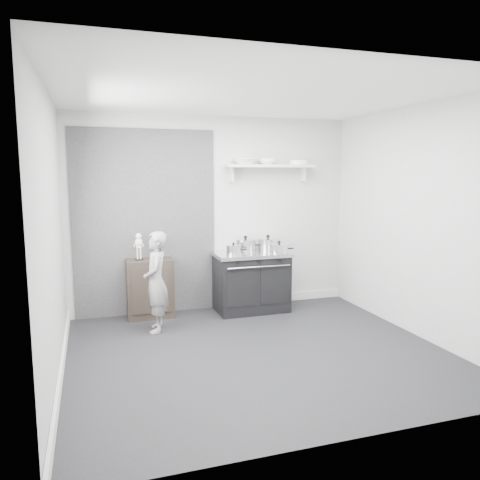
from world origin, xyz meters
name	(u,v)px	position (x,y,z in m)	size (l,w,h in m)	color
ground	(256,352)	(0.00, 0.00, 0.00)	(4.00, 4.00, 0.00)	black
room_shell	(245,200)	(-0.09, 0.15, 1.64)	(4.02, 3.62, 2.71)	#AFAFAD
wall_shelf	(270,167)	(0.80, 1.68, 2.01)	(1.30, 0.26, 0.24)	silver
stove	(251,281)	(0.45, 1.48, 0.42)	(1.04, 0.65, 0.83)	black
side_cabinet	(150,288)	(-0.94, 1.61, 0.39)	(0.61, 0.35, 0.79)	black
child	(156,282)	(-0.93, 1.02, 0.61)	(0.45, 0.29, 1.23)	gray
pot_front_left	(234,250)	(0.16, 1.38, 0.90)	(0.29, 0.20, 0.17)	silver
pot_back_left	(246,245)	(0.41, 1.60, 0.92)	(0.38, 0.29, 0.22)	silver
pot_back_right	(268,244)	(0.75, 1.61, 0.92)	(0.39, 0.31, 0.22)	silver
pot_front_right	(279,248)	(0.79, 1.28, 0.90)	(0.34, 0.26, 0.17)	silver
skeleton_full	(139,245)	(-1.07, 1.61, 0.99)	(0.11, 0.07, 0.41)	white
skeleton_torso	(160,245)	(-0.79, 1.61, 0.97)	(0.10, 0.07, 0.37)	white
bowl_large	(244,161)	(0.41, 1.67, 2.08)	(0.32, 0.32, 0.08)	white
bowl_small	(267,162)	(0.76, 1.67, 2.08)	(0.26, 0.26, 0.08)	white
plate_stack	(299,163)	(1.24, 1.67, 2.07)	(0.28, 0.28, 0.06)	white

